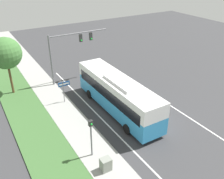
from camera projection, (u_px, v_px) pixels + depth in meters
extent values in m
plane|color=#38383A|center=(150.00, 122.00, 23.03)|extent=(80.00, 80.00, 0.00)
cube|color=#9E9E99|center=(90.00, 144.00, 20.17)|extent=(2.80, 80.00, 0.12)
cube|color=#3D6633|center=(51.00, 158.00, 18.72)|extent=(3.60, 80.00, 0.10)
cube|color=silver|center=(117.00, 134.00, 21.38)|extent=(0.14, 30.00, 0.01)
cube|color=silver|center=(178.00, 111.00, 24.67)|extent=(0.14, 30.00, 0.01)
cube|color=#3393D1|center=(117.00, 100.00, 24.20)|extent=(2.53, 11.59, 1.65)
cube|color=white|center=(117.00, 86.00, 23.50)|extent=(2.53, 11.59, 1.35)
cube|color=black|center=(117.00, 90.00, 23.72)|extent=(2.57, 10.66, 1.02)
cube|color=white|center=(122.00, 82.00, 22.47)|extent=(1.77, 4.06, 0.24)
cylinder|color=black|center=(90.00, 94.00, 26.72)|extent=(0.28, 0.92, 0.92)
cylinder|color=black|center=(109.00, 89.00, 27.82)|extent=(0.28, 0.92, 0.92)
cylinder|color=black|center=(127.00, 129.00, 21.27)|extent=(0.28, 0.92, 0.92)
cylinder|color=black|center=(150.00, 120.00, 22.38)|extent=(0.28, 0.92, 0.92)
cylinder|color=slate|center=(51.00, 61.00, 28.23)|extent=(0.20, 0.20, 6.03)
cylinder|color=slate|center=(78.00, 33.00, 28.57)|extent=(7.12, 0.14, 0.14)
cube|color=#2D2D2D|center=(81.00, 38.00, 28.96)|extent=(0.32, 0.28, 0.90)
sphere|color=#1ED838|center=(81.00, 40.00, 28.94)|extent=(0.18, 0.18, 0.18)
cube|color=#2D2D2D|center=(91.00, 36.00, 29.56)|extent=(0.32, 0.28, 0.90)
sphere|color=#1ED838|center=(91.00, 39.00, 29.54)|extent=(0.18, 0.18, 0.18)
cylinder|color=slate|center=(91.00, 139.00, 18.27)|extent=(0.12, 0.12, 3.26)
cube|color=#2D2D2D|center=(91.00, 123.00, 17.62)|extent=(0.28, 0.24, 0.44)
sphere|color=#1ED838|center=(91.00, 124.00, 17.50)|extent=(0.14, 0.14, 0.14)
cylinder|color=slate|center=(64.00, 92.00, 25.48)|extent=(0.08, 0.08, 2.44)
cube|color=#19478C|center=(64.00, 84.00, 25.10)|extent=(1.20, 0.03, 0.46)
cube|color=white|center=(64.00, 84.00, 25.08)|extent=(1.02, 0.01, 0.16)
cube|color=gray|center=(106.00, 164.00, 17.42)|extent=(0.73, 0.62, 0.97)
cylinder|color=brown|center=(11.00, 78.00, 27.00)|extent=(0.24, 0.24, 3.59)
sphere|color=#427538|center=(5.00, 53.00, 25.69)|extent=(3.33, 3.33, 3.33)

